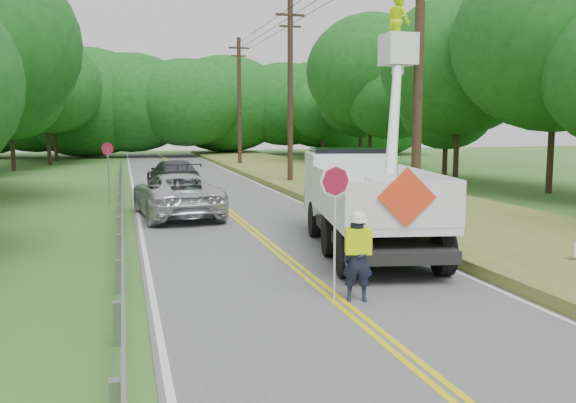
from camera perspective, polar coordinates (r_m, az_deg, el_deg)
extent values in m
plane|color=#345721|center=(9.98, 9.27, -12.88)|extent=(140.00, 140.00, 0.00)
cube|color=#525255|center=(23.11, -5.19, -1.22)|extent=(7.20, 96.00, 0.02)
cube|color=#D0C70C|center=(23.09, -5.44, -1.20)|extent=(0.12, 96.00, 0.00)
cube|color=#D0C70C|center=(23.12, -4.95, -1.18)|extent=(0.12, 96.00, 0.00)
cube|color=silver|center=(22.77, -13.78, -1.50)|extent=(0.12, 96.00, 0.00)
cube|color=silver|center=(23.94, 2.97, -0.87)|extent=(0.12, 96.00, 0.00)
cube|color=gray|center=(10.00, -15.66, -10.91)|extent=(0.12, 0.14, 0.70)
cube|color=gray|center=(12.89, -15.57, -6.79)|extent=(0.12, 0.14, 0.70)
cube|color=gray|center=(15.82, -15.51, -4.18)|extent=(0.12, 0.14, 0.70)
cube|color=gray|center=(18.77, -15.47, -2.40)|extent=(0.12, 0.14, 0.70)
cube|color=gray|center=(21.73, -15.45, -1.10)|extent=(0.12, 0.14, 0.70)
cube|color=gray|center=(24.71, -15.43, -0.11)|extent=(0.12, 0.14, 0.70)
cube|color=gray|center=(27.69, -15.41, 0.67)|extent=(0.12, 0.14, 0.70)
cube|color=gray|center=(30.67, -15.40, 1.29)|extent=(0.12, 0.14, 0.70)
cube|color=gray|center=(33.65, -15.38, 1.80)|extent=(0.12, 0.14, 0.70)
cube|color=gray|center=(36.64, -15.38, 2.24)|extent=(0.12, 0.14, 0.70)
cube|color=gray|center=(39.63, -15.37, 2.60)|extent=(0.12, 0.14, 0.70)
cube|color=gray|center=(42.62, -15.36, 2.91)|extent=(0.12, 0.14, 0.70)
cube|color=gray|center=(45.62, -15.36, 3.19)|extent=(0.12, 0.14, 0.70)
cube|color=gray|center=(23.68, -15.21, 0.20)|extent=(0.05, 48.00, 0.34)
cylinder|color=black|center=(19.72, 12.08, 11.72)|extent=(0.30, 0.30, 10.00)
cylinder|color=black|center=(33.75, 0.21, 9.98)|extent=(0.30, 0.30, 10.00)
cube|color=black|center=(34.21, 0.21, 17.03)|extent=(1.60, 0.12, 0.12)
cube|color=black|center=(34.11, 0.21, 16.04)|extent=(1.20, 0.10, 0.10)
cylinder|color=black|center=(48.37, -4.56, 9.16)|extent=(0.30, 0.30, 10.00)
cube|color=black|center=(48.69, -4.62, 14.10)|extent=(1.60, 0.12, 0.12)
cube|color=black|center=(48.62, -4.61, 13.40)|extent=(1.20, 0.10, 0.10)
cube|color=#54672B|center=(25.28, 10.86, -0.27)|extent=(7.00, 96.00, 0.30)
cylinder|color=#332319|center=(48.59, -24.31, 4.53)|extent=(0.32, 0.32, 3.22)
ellipsoid|color=#154717|center=(48.60, -24.56, 9.16)|extent=(7.51, 7.51, 6.61)
cylinder|color=#332319|center=(53.85, -21.44, 5.17)|extent=(0.32, 0.32, 3.76)
ellipsoid|color=#154717|center=(53.91, -21.67, 10.05)|extent=(8.77, 8.77, 7.72)
cylinder|color=#332319|center=(59.48, -20.88, 5.23)|extent=(0.32, 0.32, 3.52)
ellipsoid|color=#154717|center=(59.52, -21.07, 9.38)|extent=(8.22, 8.22, 7.23)
cylinder|color=#332319|center=(32.61, 23.32, 4.46)|extent=(0.32, 0.32, 4.29)
ellipsoid|color=#154717|center=(32.83, 23.80, 13.63)|extent=(10.00, 10.00, 8.80)
cylinder|color=#332319|center=(37.49, 15.44, 4.82)|extent=(0.32, 0.32, 3.94)
ellipsoid|color=#154717|center=(37.61, 15.70, 12.17)|extent=(9.20, 9.20, 8.09)
cylinder|color=#332319|center=(39.72, 14.44, 4.00)|extent=(0.32, 0.32, 2.58)
ellipsoid|color=#154717|center=(39.68, 14.59, 8.55)|extent=(6.02, 6.02, 5.29)
cylinder|color=#332319|center=(47.08, 9.67, 4.95)|extent=(0.32, 0.32, 3.14)
ellipsoid|color=#154717|center=(47.08, 9.77, 9.62)|extent=(7.33, 7.33, 6.45)
cylinder|color=#332319|center=(48.81, 7.64, 5.76)|extent=(0.32, 0.32, 4.32)
ellipsoid|color=#154717|center=(48.96, 7.75, 11.95)|extent=(10.08, 10.08, 8.87)
cylinder|color=#332319|center=(53.52, 6.76, 5.33)|extent=(0.32, 0.32, 3.24)
ellipsoid|color=#154717|center=(53.54, 6.83, 9.57)|extent=(7.56, 7.56, 6.65)
cylinder|color=#332319|center=(58.45, 3.24, 5.29)|extent=(0.32, 0.32, 2.74)
ellipsoid|color=#154717|center=(58.42, 3.26, 8.57)|extent=(6.39, 6.39, 5.62)
ellipsoid|color=#154717|center=(66.34, -22.52, 8.56)|extent=(13.26, 9.95, 9.95)
ellipsoid|color=#154717|center=(65.04, -18.36, 8.78)|extent=(14.61, 10.96, 10.96)
ellipsoid|color=#154717|center=(64.70, -14.49, 8.92)|extent=(13.38, 10.04, 10.04)
ellipsoid|color=#154717|center=(63.27, -9.47, 9.10)|extent=(11.78, 8.83, 8.83)
ellipsoid|color=#154717|center=(67.24, -5.81, 9.05)|extent=(13.91, 10.43, 10.43)
ellipsoid|color=#154717|center=(67.81, -0.24, 9.07)|extent=(12.08, 9.06, 9.06)
ellipsoid|color=#154717|center=(68.07, 3.19, 9.05)|extent=(12.73, 9.55, 9.55)
ellipsoid|color=#154717|center=(67.83, 7.55, 9.01)|extent=(15.85, 11.88, 11.88)
imported|color=#191E33|center=(11.84, 6.56, -5.42)|extent=(0.68, 0.54, 1.62)
cube|color=#C3EB00|center=(11.76, 6.58, -3.67)|extent=(0.56, 0.43, 0.49)
ellipsoid|color=white|center=(11.69, 6.61, -1.49)|extent=(0.30, 0.30, 0.24)
cylinder|color=#B7B7B7|center=(11.79, 4.37, -3.84)|extent=(0.04, 0.04, 2.27)
cylinder|color=maroon|center=(11.61, 4.43, 1.92)|extent=(0.65, 0.10, 0.65)
cylinder|color=black|center=(13.65, 5.42, -4.89)|extent=(0.51, 1.11, 1.07)
cylinder|color=black|center=(14.22, 14.28, -4.59)|extent=(0.51, 1.11, 1.07)
cylinder|color=black|center=(15.79, 3.94, -3.20)|extent=(0.51, 1.11, 1.07)
cylinder|color=black|center=(16.29, 11.68, -3.01)|extent=(0.51, 1.11, 1.07)
cylinder|color=black|center=(18.50, 2.57, -1.64)|extent=(0.51, 1.11, 1.07)
cylinder|color=black|center=(18.92, 9.25, -1.52)|extent=(0.51, 1.11, 1.07)
cube|color=black|center=(16.31, 7.61, -2.63)|extent=(3.52, 7.40, 0.28)
cube|color=silver|center=(15.48, 8.28, -1.10)|extent=(3.40, 5.47, 0.24)
cube|color=silver|center=(15.16, 3.71, 0.90)|extent=(0.95, 5.04, 1.00)
cube|color=silver|center=(15.74, 12.76, 0.97)|extent=(0.95, 5.04, 1.00)
cube|color=silver|center=(12.98, 10.93, -0.30)|extent=(2.53, 0.51, 1.00)
cube|color=silver|center=(19.10, 5.67, 1.54)|extent=(2.82, 2.51, 2.00)
cube|color=black|center=(19.26, 5.57, 3.74)|extent=(2.44, 1.80, 0.83)
cube|color=silver|center=(14.23, 9.47, 0.40)|extent=(1.16, 1.16, 0.89)
cube|color=silver|center=(19.48, 10.25, 13.78)|extent=(0.94, 0.94, 0.94)
imported|color=#C3EB00|center=(19.59, 10.31, 16.24)|extent=(0.62, 0.80, 1.65)
cube|color=#ED3D19|center=(12.88, 11.04, 0.39)|extent=(1.24, 0.26, 1.26)
imported|color=silver|center=(22.78, -10.36, 0.63)|extent=(3.18, 6.01, 1.61)
imported|color=#393D42|center=(32.43, -10.67, 2.50)|extent=(2.70, 5.43, 1.52)
cylinder|color=gray|center=(27.11, -16.41, 2.37)|extent=(0.06, 0.06, 2.46)
cylinder|color=maroon|center=(27.04, -16.50, 4.73)|extent=(0.51, 0.29, 0.56)
cylinder|color=gray|center=(15.61, 25.05, -5.14)|extent=(0.02, 0.02, 0.50)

